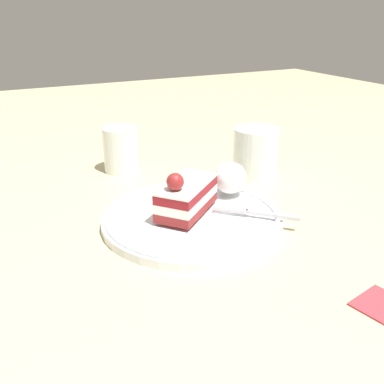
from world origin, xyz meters
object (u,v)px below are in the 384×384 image
(drink_glass_near, at_px, (255,156))
(drink_glass_far, at_px, (121,151))
(fork, at_px, (253,212))
(cake_slice, at_px, (186,196))
(dessert_plate, at_px, (192,218))
(whipped_cream_dollop, at_px, (230,178))

(drink_glass_near, relative_size, drink_glass_far, 1.07)
(fork, relative_size, drink_glass_far, 1.13)
(cake_slice, distance_m, drink_glass_near, 0.21)
(dessert_plate, relative_size, fork, 2.71)
(whipped_cream_dollop, xyz_separation_m, fork, (-0.08, 0.01, -0.02))
(fork, relative_size, drink_glass_near, 1.06)
(fork, bearing_deg, drink_glass_far, 17.20)
(whipped_cream_dollop, height_order, fork, whipped_cream_dollop)
(cake_slice, bearing_deg, fork, -122.98)
(cake_slice, height_order, drink_glass_far, same)
(drink_glass_near, bearing_deg, cake_slice, 119.71)
(cake_slice, height_order, fork, cake_slice)
(drink_glass_near, bearing_deg, whipped_cream_dollop, 128.05)
(fork, height_order, drink_glass_near, drink_glass_near)
(drink_glass_far, bearing_deg, whipped_cream_dollop, -154.55)
(dessert_plate, height_order, drink_glass_far, drink_glass_far)
(cake_slice, relative_size, whipped_cream_dollop, 2.28)
(whipped_cream_dollop, distance_m, fork, 0.08)
(dessert_plate, bearing_deg, drink_glass_near, -57.93)
(dessert_plate, xyz_separation_m, drink_glass_near, (0.11, -0.18, 0.03))
(whipped_cream_dollop, height_order, drink_glass_far, drink_glass_far)
(dessert_plate, distance_m, cake_slice, 0.03)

